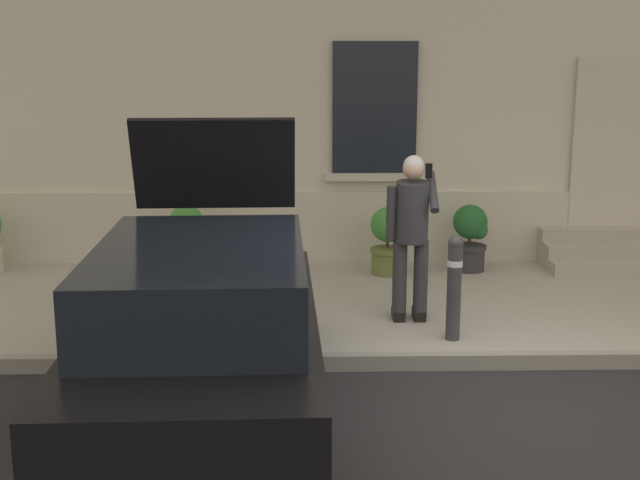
{
  "coord_description": "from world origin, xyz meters",
  "views": [
    {
      "loc": [
        -1.5,
        -6.54,
        2.9
      ],
      "look_at": [
        -1.32,
        1.6,
        1.1
      ],
      "focal_mm": 47.57,
      "sensor_mm": 36.0,
      "label": 1
    }
  ],
  "objects_px": {
    "hatchback_car_black": "(203,330)",
    "person_on_phone": "(412,228)",
    "planter_charcoal": "(470,236)",
    "bollard_near_person": "(454,284)",
    "planter_olive": "(388,239)",
    "planter_terracotta": "(187,236)"
  },
  "relations": [
    {
      "from": "hatchback_car_black",
      "to": "bollard_near_person",
      "type": "height_order",
      "value": "hatchback_car_black"
    },
    {
      "from": "bollard_near_person",
      "to": "planter_olive",
      "type": "xyz_separation_m",
      "value": [
        -0.39,
        2.52,
        -0.11
      ]
    },
    {
      "from": "hatchback_car_black",
      "to": "bollard_near_person",
      "type": "xyz_separation_m",
      "value": [
        2.24,
        1.6,
        -0.09
      ]
    },
    {
      "from": "bollard_near_person",
      "to": "hatchback_car_black",
      "type": "bearing_deg",
      "value": -144.58
    },
    {
      "from": "person_on_phone",
      "to": "planter_terracotta",
      "type": "relative_size",
      "value": 2.04
    },
    {
      "from": "planter_charcoal",
      "to": "person_on_phone",
      "type": "bearing_deg",
      "value": -116.27
    },
    {
      "from": "hatchback_car_black",
      "to": "planter_charcoal",
      "type": "bearing_deg",
      "value": 55.62
    },
    {
      "from": "bollard_near_person",
      "to": "planter_olive",
      "type": "distance_m",
      "value": 2.55
    },
    {
      "from": "planter_terracotta",
      "to": "planter_olive",
      "type": "relative_size",
      "value": 1.0
    },
    {
      "from": "planter_terracotta",
      "to": "planter_charcoal",
      "type": "xyz_separation_m",
      "value": [
        3.63,
        -0.05,
        0.0
      ]
    },
    {
      "from": "hatchback_car_black",
      "to": "person_on_phone",
      "type": "bearing_deg",
      "value": 49.04
    },
    {
      "from": "hatchback_car_black",
      "to": "planter_terracotta",
      "type": "xyz_separation_m",
      "value": [
        -0.7,
        4.33,
        -0.19
      ]
    },
    {
      "from": "bollard_near_person",
      "to": "planter_charcoal",
      "type": "xyz_separation_m",
      "value": [
        0.69,
        2.69,
        -0.11
      ]
    },
    {
      "from": "planter_olive",
      "to": "planter_terracotta",
      "type": "bearing_deg",
      "value": 175.23
    },
    {
      "from": "hatchback_car_black",
      "to": "planter_olive",
      "type": "distance_m",
      "value": 4.52
    },
    {
      "from": "planter_terracotta",
      "to": "person_on_phone",
      "type": "bearing_deg",
      "value": -39.69
    },
    {
      "from": "bollard_near_person",
      "to": "planter_terracotta",
      "type": "relative_size",
      "value": 1.22
    },
    {
      "from": "hatchback_car_black",
      "to": "person_on_phone",
      "type": "xyz_separation_m",
      "value": [
        1.89,
        2.18,
        0.35
      ]
    },
    {
      "from": "bollard_near_person",
      "to": "planter_charcoal",
      "type": "distance_m",
      "value": 2.78
    },
    {
      "from": "hatchback_car_black",
      "to": "bollard_near_person",
      "type": "distance_m",
      "value": 2.75
    },
    {
      "from": "person_on_phone",
      "to": "planter_charcoal",
      "type": "xyz_separation_m",
      "value": [
        1.04,
        2.1,
        -0.55
      ]
    },
    {
      "from": "person_on_phone",
      "to": "planter_olive",
      "type": "xyz_separation_m",
      "value": [
        -0.03,
        1.94,
        -0.55
      ]
    }
  ]
}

